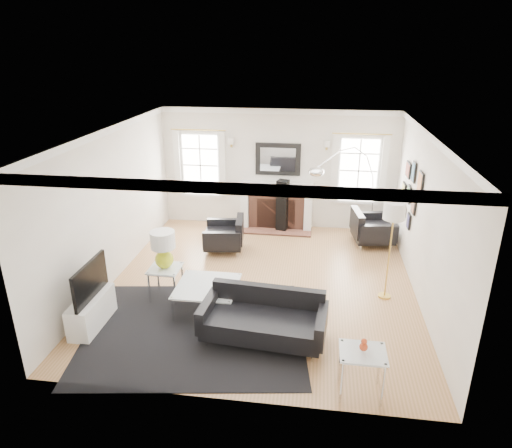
# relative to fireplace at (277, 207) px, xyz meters

# --- Properties ---
(floor) EXTENTS (6.00, 6.00, 0.00)m
(floor) POSITION_rel_fireplace_xyz_m (0.00, -2.79, -0.54)
(floor) COLOR #9D6F41
(floor) RESTS_ON ground
(back_wall) EXTENTS (5.50, 0.04, 2.80)m
(back_wall) POSITION_rel_fireplace_xyz_m (0.00, 0.21, 0.86)
(back_wall) COLOR beige
(back_wall) RESTS_ON floor
(front_wall) EXTENTS (5.50, 0.04, 2.80)m
(front_wall) POSITION_rel_fireplace_xyz_m (0.00, -5.79, 0.86)
(front_wall) COLOR beige
(front_wall) RESTS_ON floor
(left_wall) EXTENTS (0.04, 6.00, 2.80)m
(left_wall) POSITION_rel_fireplace_xyz_m (-2.75, -2.79, 0.86)
(left_wall) COLOR beige
(left_wall) RESTS_ON floor
(right_wall) EXTENTS (0.04, 6.00, 2.80)m
(right_wall) POSITION_rel_fireplace_xyz_m (2.75, -2.79, 0.86)
(right_wall) COLOR beige
(right_wall) RESTS_ON floor
(ceiling) EXTENTS (5.50, 6.00, 0.02)m
(ceiling) POSITION_rel_fireplace_xyz_m (0.00, -2.79, 2.26)
(ceiling) COLOR white
(ceiling) RESTS_ON back_wall
(crown_molding) EXTENTS (5.50, 6.00, 0.12)m
(crown_molding) POSITION_rel_fireplace_xyz_m (0.00, -2.79, 2.20)
(crown_molding) COLOR white
(crown_molding) RESTS_ON back_wall
(fireplace) EXTENTS (1.70, 0.69, 1.11)m
(fireplace) POSITION_rel_fireplace_xyz_m (0.00, 0.00, 0.00)
(fireplace) COLOR white
(fireplace) RESTS_ON floor
(mantel_mirror) EXTENTS (1.05, 0.07, 0.75)m
(mantel_mirror) POSITION_rel_fireplace_xyz_m (0.00, 0.16, 1.11)
(mantel_mirror) COLOR black
(mantel_mirror) RESTS_ON back_wall
(window_left) EXTENTS (1.24, 0.15, 1.62)m
(window_left) POSITION_rel_fireplace_xyz_m (-1.85, 0.16, 0.92)
(window_left) COLOR white
(window_left) RESTS_ON back_wall
(window_right) EXTENTS (1.24, 0.15, 1.62)m
(window_right) POSITION_rel_fireplace_xyz_m (1.85, 0.16, 0.92)
(window_right) COLOR white
(window_right) RESTS_ON back_wall
(gallery_wall) EXTENTS (0.04, 1.73, 1.29)m
(gallery_wall) POSITION_rel_fireplace_xyz_m (2.72, -1.50, 0.99)
(gallery_wall) COLOR black
(gallery_wall) RESTS_ON right_wall
(tv_unit) EXTENTS (0.35, 1.00, 1.09)m
(tv_unit) POSITION_rel_fireplace_xyz_m (-2.44, -4.49, -0.21)
(tv_unit) COLOR white
(tv_unit) RESTS_ON floor
(area_rug) EXTENTS (3.67, 3.20, 0.01)m
(area_rug) POSITION_rel_fireplace_xyz_m (-0.83, -4.41, -0.54)
(area_rug) COLOR black
(area_rug) RESTS_ON floor
(sofa) EXTENTS (1.91, 1.00, 0.60)m
(sofa) POSITION_rel_fireplace_xyz_m (0.25, -4.44, -0.22)
(sofa) COLOR black
(sofa) RESTS_ON floor
(armchair_left) EXTENTS (0.90, 0.98, 0.60)m
(armchair_left) POSITION_rel_fireplace_xyz_m (-0.93, -1.43, -0.21)
(armchair_left) COLOR black
(armchair_left) RESTS_ON floor
(armchair_right) EXTENTS (0.98, 1.06, 0.64)m
(armchair_right) POSITION_rel_fireplace_xyz_m (2.14, -0.66, -0.19)
(armchair_right) COLOR black
(armchair_right) RESTS_ON floor
(coffee_table) EXTENTS (0.99, 0.99, 0.44)m
(coffee_table) POSITION_rel_fireplace_xyz_m (-0.78, -3.77, -0.13)
(coffee_table) COLOR silver
(coffee_table) RESTS_ON floor
(side_table_left) EXTENTS (0.53, 0.53, 0.58)m
(side_table_left) POSITION_rel_fireplace_xyz_m (-1.57, -3.51, -0.07)
(side_table_left) COLOR silver
(side_table_left) RESTS_ON floor
(nesting_table) EXTENTS (0.57, 0.48, 0.63)m
(nesting_table) POSITION_rel_fireplace_xyz_m (1.59, -5.44, -0.04)
(nesting_table) COLOR silver
(nesting_table) RESTS_ON floor
(gourd_lamp) EXTENTS (0.42, 0.42, 0.66)m
(gourd_lamp) POSITION_rel_fireplace_xyz_m (-1.57, -3.51, 0.42)
(gourd_lamp) COLOR #BCC819
(gourd_lamp) RESTS_ON side_table_left
(orange_vase) EXTENTS (0.10, 0.10, 0.17)m
(orange_vase) POSITION_rel_fireplace_xyz_m (1.59, -5.44, 0.18)
(orange_vase) COLOR #B63A17
(orange_vase) RESTS_ON nesting_table
(arc_floor_lamp) EXTENTS (1.57, 1.46, 2.22)m
(arc_floor_lamp) POSITION_rel_fireplace_xyz_m (1.55, -0.70, 0.66)
(arc_floor_lamp) COLOR silver
(arc_floor_lamp) RESTS_ON floor
(stick_floor_lamp) EXTENTS (0.35, 0.35, 1.75)m
(stick_floor_lamp) POSITION_rel_fireplace_xyz_m (2.20, -2.96, 0.97)
(stick_floor_lamp) COLOR gold
(stick_floor_lamp) RESTS_ON floor
(speaker_tower) EXTENTS (0.30, 0.30, 1.24)m
(speaker_tower) POSITION_rel_fireplace_xyz_m (0.15, -0.14, 0.08)
(speaker_tower) COLOR black
(speaker_tower) RESTS_ON floor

